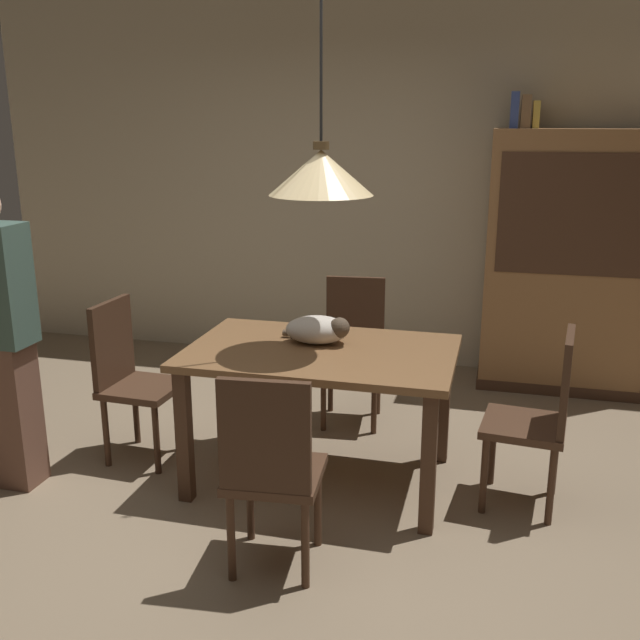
{
  "coord_description": "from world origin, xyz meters",
  "views": [
    {
      "loc": [
        0.99,
        -2.99,
        1.92
      ],
      "look_at": [
        0.04,
        0.7,
        0.85
      ],
      "focal_mm": 40.58,
      "sensor_mm": 36.0,
      "label": 1
    }
  ],
  "objects_px": {
    "chair_near_front": "(271,466)",
    "book_blue_wide": "(515,110)",
    "chair_left_side": "(130,373)",
    "dining_table": "(321,367)",
    "chair_far_back": "(353,343)",
    "pendant_lamp": "(321,172)",
    "chair_right_side": "(541,413)",
    "cat_sleeping": "(319,330)",
    "book_yellow_short": "(536,115)",
    "book_brown_thick": "(526,112)",
    "hutch_bookcase": "(565,268)"
  },
  "relations": [
    {
      "from": "chair_left_side",
      "to": "chair_near_front",
      "type": "distance_m",
      "value": 1.44
    },
    {
      "from": "chair_far_back",
      "to": "book_blue_wide",
      "type": "distance_m",
      "value": 1.96
    },
    {
      "from": "chair_near_front",
      "to": "cat_sleeping",
      "type": "height_order",
      "value": "chair_near_front"
    },
    {
      "from": "book_yellow_short",
      "to": "chair_right_side",
      "type": "bearing_deg",
      "value": -87.46
    },
    {
      "from": "chair_right_side",
      "to": "chair_near_front",
      "type": "relative_size",
      "value": 1.0
    },
    {
      "from": "cat_sleeping",
      "to": "book_yellow_short",
      "type": "xyz_separation_m",
      "value": [
        1.08,
        1.72,
        1.11
      ]
    },
    {
      "from": "chair_near_front",
      "to": "cat_sleeping",
      "type": "relative_size",
      "value": 2.36
    },
    {
      "from": "chair_near_front",
      "to": "book_blue_wide",
      "type": "relative_size",
      "value": 3.88
    },
    {
      "from": "chair_far_back",
      "to": "pendant_lamp",
      "type": "bearing_deg",
      "value": -89.5
    },
    {
      "from": "cat_sleeping",
      "to": "chair_right_side",
      "type": "bearing_deg",
      "value": -5.1
    },
    {
      "from": "chair_near_front",
      "to": "cat_sleeping",
      "type": "bearing_deg",
      "value": 92.5
    },
    {
      "from": "dining_table",
      "to": "chair_left_side",
      "type": "bearing_deg",
      "value": 179.82
    },
    {
      "from": "book_yellow_short",
      "to": "book_brown_thick",
      "type": "bearing_deg",
      "value": 180.0
    },
    {
      "from": "pendant_lamp",
      "to": "hutch_bookcase",
      "type": "bearing_deg",
      "value": 53.86
    },
    {
      "from": "chair_left_side",
      "to": "cat_sleeping",
      "type": "xyz_separation_m",
      "value": [
        1.09,
        0.09,
        0.32
      ]
    },
    {
      "from": "book_brown_thick",
      "to": "cat_sleeping",
      "type": "bearing_deg",
      "value": -120.5
    },
    {
      "from": "chair_right_side",
      "to": "book_blue_wide",
      "type": "xyz_separation_m",
      "value": [
        -0.22,
        1.82,
        1.46
      ]
    },
    {
      "from": "book_blue_wide",
      "to": "chair_left_side",
      "type": "bearing_deg",
      "value": -138.26
    },
    {
      "from": "chair_far_back",
      "to": "book_blue_wide",
      "type": "xyz_separation_m",
      "value": [
        0.91,
        0.94,
        1.46
      ]
    },
    {
      "from": "hutch_bookcase",
      "to": "pendant_lamp",
      "type": "bearing_deg",
      "value": -126.14
    },
    {
      "from": "book_blue_wide",
      "to": "book_brown_thick",
      "type": "height_order",
      "value": "book_blue_wide"
    },
    {
      "from": "chair_near_front",
      "to": "book_blue_wide",
      "type": "bearing_deg",
      "value": 71.6
    },
    {
      "from": "chair_far_back",
      "to": "book_brown_thick",
      "type": "relative_size",
      "value": 3.88
    },
    {
      "from": "dining_table",
      "to": "hutch_bookcase",
      "type": "distance_m",
      "value": 2.26
    },
    {
      "from": "chair_far_back",
      "to": "chair_left_side",
      "type": "distance_m",
      "value": 1.42
    },
    {
      "from": "chair_far_back",
      "to": "chair_right_side",
      "type": "relative_size",
      "value": 1.0
    },
    {
      "from": "dining_table",
      "to": "cat_sleeping",
      "type": "distance_m",
      "value": 0.21
    },
    {
      "from": "chair_left_side",
      "to": "book_blue_wide",
      "type": "bearing_deg",
      "value": 41.74
    },
    {
      "from": "cat_sleeping",
      "to": "book_blue_wide",
      "type": "xyz_separation_m",
      "value": [
        0.94,
        1.72,
        1.14
      ]
    },
    {
      "from": "dining_table",
      "to": "chair_left_side",
      "type": "height_order",
      "value": "chair_left_side"
    },
    {
      "from": "chair_left_side",
      "to": "chair_right_side",
      "type": "bearing_deg",
      "value": -0.3
    },
    {
      "from": "chair_right_side",
      "to": "pendant_lamp",
      "type": "relative_size",
      "value": 0.72
    },
    {
      "from": "chair_near_front",
      "to": "cat_sleeping",
      "type": "distance_m",
      "value": 1.02
    },
    {
      "from": "cat_sleeping",
      "to": "hutch_bookcase",
      "type": "height_order",
      "value": "hutch_bookcase"
    },
    {
      "from": "chair_right_side",
      "to": "chair_near_front",
      "type": "height_order",
      "value": "same"
    },
    {
      "from": "dining_table",
      "to": "pendant_lamp",
      "type": "relative_size",
      "value": 1.08
    },
    {
      "from": "chair_far_back",
      "to": "book_blue_wide",
      "type": "relative_size",
      "value": 3.88
    },
    {
      "from": "book_yellow_short",
      "to": "book_blue_wide",
      "type": "bearing_deg",
      "value": 180.0
    },
    {
      "from": "chair_far_back",
      "to": "chair_near_front",
      "type": "distance_m",
      "value": 1.76
    },
    {
      "from": "chair_left_side",
      "to": "book_blue_wide",
      "type": "distance_m",
      "value": 3.09
    },
    {
      "from": "book_blue_wide",
      "to": "dining_table",
      "type": "bearing_deg",
      "value": -116.44
    },
    {
      "from": "book_brown_thick",
      "to": "dining_table",
      "type": "bearing_deg",
      "value": -118.31
    },
    {
      "from": "chair_near_front",
      "to": "pendant_lamp",
      "type": "height_order",
      "value": "pendant_lamp"
    },
    {
      "from": "chair_left_side",
      "to": "pendant_lamp",
      "type": "bearing_deg",
      "value": -0.18
    },
    {
      "from": "book_brown_thick",
      "to": "book_yellow_short",
      "type": "relative_size",
      "value": 1.2
    },
    {
      "from": "chair_near_front",
      "to": "book_brown_thick",
      "type": "bearing_deg",
      "value": 70.18
    },
    {
      "from": "dining_table",
      "to": "cat_sleeping",
      "type": "xyz_separation_m",
      "value": [
        -0.04,
        0.1,
        0.18
      ]
    },
    {
      "from": "pendant_lamp",
      "to": "book_brown_thick",
      "type": "bearing_deg",
      "value": 61.69
    },
    {
      "from": "chair_far_back",
      "to": "cat_sleeping",
      "type": "bearing_deg",
      "value": -92.04
    },
    {
      "from": "chair_right_side",
      "to": "cat_sleeping",
      "type": "distance_m",
      "value": 1.21
    }
  ]
}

